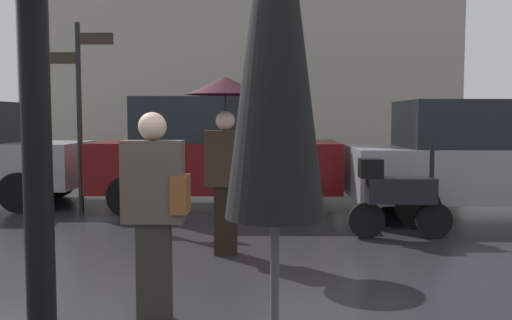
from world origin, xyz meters
TOP-DOWN VIEW (x-y plane):
  - folded_patio_umbrella_near at (0.84, -0.29)m, footprint 0.46×0.46m
  - pedestrian_with_umbrella at (0.37, 3.67)m, footprint 0.87×0.87m
  - pedestrian_with_bag at (-0.01, 1.60)m, footprint 0.49×0.24m
  - parked_scooter at (2.47, 4.54)m, footprint 1.31×0.32m
  - parked_car_left at (4.29, 6.05)m, footprint 4.50×1.95m
  - parked_car_right at (-0.07, 6.86)m, footprint 4.02×1.86m
  - street_signpost at (-2.13, 6.35)m, footprint 1.08×0.08m

SIDE VIEW (x-z plane):
  - parked_scooter at x=2.47m, z-range -0.07..1.17m
  - pedestrian_with_bag at x=-0.01m, z-range 0.11..1.67m
  - parked_car_left at x=4.29m, z-range 0.02..1.80m
  - parked_car_right at x=-0.07m, z-range 0.01..1.86m
  - pedestrian_with_umbrella at x=0.37m, z-range 0.50..2.47m
  - street_signpost at x=-2.13m, z-range 0.32..3.33m
  - folded_patio_umbrella_near at x=0.84m, z-range 0.48..3.21m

